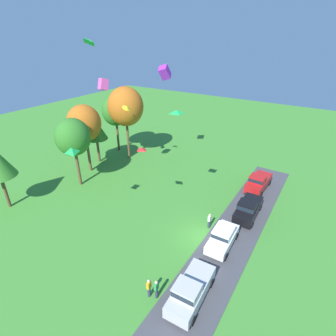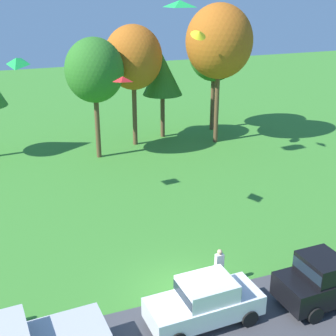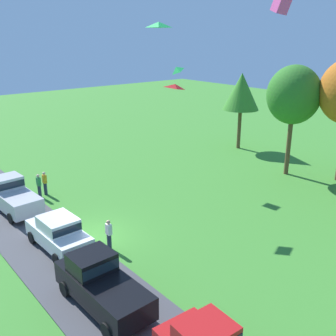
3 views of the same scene
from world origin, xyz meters
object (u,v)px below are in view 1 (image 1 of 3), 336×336
at_px(car_pickup_far_end, 258,182).
at_px(person_watching_sky, 149,288).
at_px(car_pickup_mid_row, 248,209).
at_px(kite_box_topmost, 165,72).
at_px(tree_left_of_center, 115,111).
at_px(tree_right_of_center, 126,107).
at_px(kite_diamond_high_right, 72,151).
at_px(kite_diamond_mid_center, 176,112).
at_px(person_on_lawn, 209,221).
at_px(person_beside_suv, 156,289).
at_px(tree_center_back, 73,137).
at_px(kite_diamond_over_trees, 90,41).
at_px(tree_lone_near, 95,129).
at_px(kite_diamond_high_left, 141,149).
at_px(kite_delta_near_flag, 127,107).
at_px(tree_far_right, 84,123).
at_px(car_pickup_by_flagpole, 190,291).
at_px(car_sedan_near_entrance, 223,237).
at_px(kite_box_trailing_tail, 103,84).

xyz_separation_m(car_pickup_far_end, person_watching_sky, (-19.37, 2.54, -0.23)).
relative_size(car_pickup_mid_row, kite_box_topmost, 3.38).
relative_size(tree_left_of_center, kite_box_topmost, 6.06).
distance_m(tree_right_of_center, kite_box_topmost, 8.35).
bearing_deg(kite_diamond_high_right, kite_diamond_mid_center, -46.33).
bearing_deg(person_on_lawn, person_beside_suv, -179.79).
xyz_separation_m(person_on_lawn, tree_left_of_center, (10.04, 21.08, 5.78)).
bearing_deg(tree_center_back, kite_diamond_over_trees, -91.81).
bearing_deg(tree_center_back, tree_left_of_center, 17.14).
bearing_deg(tree_lone_near, person_watching_sky, -126.01).
bearing_deg(kite_diamond_high_left, tree_lone_near, 62.66).
distance_m(car_pickup_mid_row, person_beside_suv, 13.28).
distance_m(person_on_lawn, kite_diamond_high_left, 9.80).
height_order(tree_left_of_center, kite_diamond_high_left, tree_left_of_center).
bearing_deg(kite_delta_near_flag, kite_diamond_mid_center, -118.60).
bearing_deg(tree_left_of_center, person_watching_sky, -133.47).
height_order(person_watching_sky, tree_center_back, tree_center_back).
distance_m(person_on_lawn, tree_far_right, 20.57).
distance_m(person_watching_sky, tree_right_of_center, 26.09).
xyz_separation_m(tree_left_of_center, kite_diamond_high_left, (-12.21, -14.64, 1.28)).
bearing_deg(kite_diamond_high_right, person_watching_sky, -105.74).
height_order(car_pickup_by_flagpole, car_pickup_far_end, same).
bearing_deg(kite_diamond_mid_center, person_watching_sky, -160.18).
distance_m(tree_lone_near, kite_diamond_high_left, 16.23).
xyz_separation_m(person_watching_sky, kite_diamond_high_left, (7.31, 5.95, 7.06)).
xyz_separation_m(car_sedan_near_entrance, kite_box_topmost, (10.74, 13.22, 12.12)).
xyz_separation_m(car_pickup_mid_row, kite_diamond_high_right, (-10.42, 13.08, 7.34)).
bearing_deg(car_pickup_by_flagpole, person_watching_sky, 114.57).
xyz_separation_m(kite_box_trailing_tail, kite_diamond_high_right, (-7.02, -2.67, -4.33)).
bearing_deg(kite_diamond_high_left, car_pickup_by_flagpole, -124.90).
relative_size(tree_center_back, tree_right_of_center, 0.81).
height_order(car_pickup_mid_row, kite_diamond_high_left, kite_diamond_high_left).
height_order(car_pickup_mid_row, tree_far_right, tree_far_right).
bearing_deg(car_pickup_mid_row, kite_diamond_high_left, 122.91).
height_order(car_sedan_near_entrance, tree_lone_near, tree_lone_near).
bearing_deg(car_pickup_far_end, tree_lone_near, 101.72).
relative_size(tree_lone_near, tree_left_of_center, 0.77).
height_order(kite_diamond_mid_center, kite_diamond_over_trees, kite_diamond_over_trees).
bearing_deg(car_pickup_far_end, kite_delta_near_flag, 104.12).
bearing_deg(tree_left_of_center, car_pickup_mid_row, -104.86).
relative_size(person_on_lawn, kite_diamond_mid_center, 1.58).
bearing_deg(car_pickup_far_end, kite_diamond_high_left, 144.86).
distance_m(person_on_lawn, kite_box_topmost, 18.92).
bearing_deg(person_watching_sky, car_pickup_mid_row, -13.51).
distance_m(kite_diamond_mid_center, kite_diamond_high_right, 9.62).
xyz_separation_m(person_watching_sky, tree_far_right, (11.86, 19.03, 6.05)).
height_order(car_sedan_near_entrance, kite_diamond_high_left, kite_diamond_high_left).
height_order(tree_lone_near, kite_diamond_mid_center, kite_diamond_mid_center).
bearing_deg(car_sedan_near_entrance, kite_diamond_over_trees, 88.36).
bearing_deg(person_beside_suv, tree_lone_near, 55.05).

